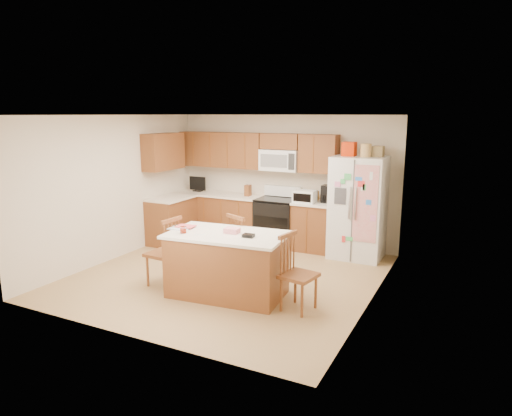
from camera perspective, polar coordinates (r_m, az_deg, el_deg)
The scene contains 9 objects.
ground at distance 7.32m, azimuth -3.54°, elevation -8.44°, with size 4.50×4.50×0.00m, color #9E704A.
room_shell at distance 6.96m, azimuth -3.69°, elevation 2.77°, with size 4.60×4.60×2.52m.
cabinetry at distance 9.06m, azimuth -3.35°, elevation 1.49°, with size 3.36×1.56×2.15m.
stove at distance 8.84m, azimuth 2.69°, elevation -1.67°, with size 0.76×0.65×1.13m.
refrigerator at distance 8.20m, azimuth 12.64°, elevation 0.18°, with size 0.90×0.79×2.04m.
island at distance 6.45m, azimuth -3.62°, elevation -6.99°, with size 1.76×1.11×0.99m.
windsor_chair_left at distance 6.92m, azimuth -11.33°, elevation -5.56°, with size 0.45×0.47×1.04m.
windsor_chair_back at distance 7.07m, azimuth -1.59°, elevation -5.04°, with size 0.57×0.56×1.02m.
windsor_chair_right at distance 5.98m, azimuth 5.16°, elevation -8.28°, with size 0.48×0.50×1.01m.
Camera 1 is at (3.46, -5.94, 2.52)m, focal length 32.00 mm.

